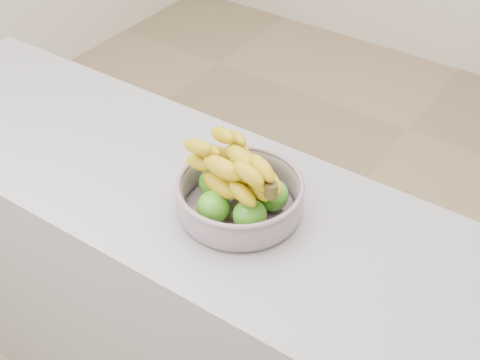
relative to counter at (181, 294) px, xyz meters
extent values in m
plane|color=#8B7355|center=(0.00, 0.63, -0.45)|extent=(4.00, 4.00, 0.00)
cube|color=gray|center=(0.00, 0.00, 0.00)|extent=(2.00, 0.60, 0.90)
cylinder|color=#A3B1C4|center=(0.22, 0.00, 0.46)|extent=(0.27, 0.27, 0.01)
torus|color=#A3B1C4|center=(0.22, 0.00, 0.54)|extent=(0.31, 0.31, 0.01)
sphere|color=#3C8717|center=(0.19, -0.07, 0.50)|extent=(0.08, 0.08, 0.08)
sphere|color=#3C8717|center=(0.28, -0.05, 0.50)|extent=(0.08, 0.08, 0.08)
sphere|color=#3C8717|center=(0.28, 0.04, 0.50)|extent=(0.08, 0.08, 0.08)
sphere|color=#3C8717|center=(0.20, 0.08, 0.50)|extent=(0.08, 0.08, 0.08)
sphere|color=#3C8717|center=(0.14, 0.00, 0.50)|extent=(0.08, 0.08, 0.08)
ellipsoid|color=yellow|center=(0.19, -0.04, 0.55)|extent=(0.20, 0.09, 0.05)
ellipsoid|color=yellow|center=(0.21, 0.00, 0.55)|extent=(0.20, 0.11, 0.05)
ellipsoid|color=yellow|center=(0.23, 0.05, 0.55)|extent=(0.20, 0.13, 0.05)
ellipsoid|color=yellow|center=(0.21, -0.03, 0.59)|extent=(0.20, 0.08, 0.05)
ellipsoid|color=yellow|center=(0.23, 0.03, 0.59)|extent=(0.19, 0.14, 0.05)
ellipsoid|color=yellow|center=(0.22, 0.00, 0.62)|extent=(0.20, 0.11, 0.05)
ellipsoid|color=yellow|center=(0.20, -0.05, 0.61)|extent=(0.20, 0.07, 0.05)
cylinder|color=#453A16|center=(0.33, -0.04, 0.60)|extent=(0.03, 0.03, 0.04)
camera|label=1|loc=(0.92, -1.02, 1.56)|focal=50.00mm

